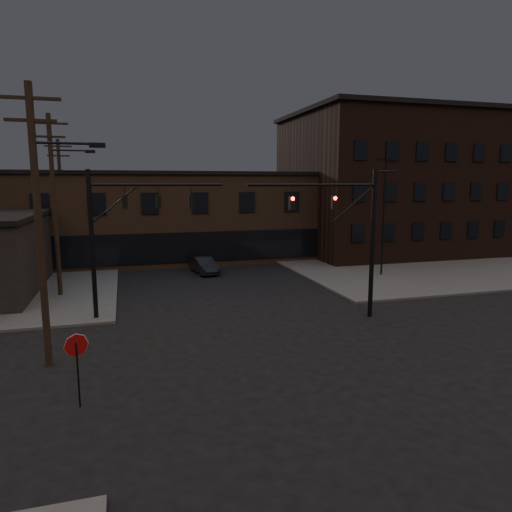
# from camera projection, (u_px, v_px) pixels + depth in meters

# --- Properties ---
(ground) EXTENTS (140.00, 140.00, 0.00)m
(ground) POSITION_uv_depth(u_px,v_px,m) (287.00, 359.00, 19.17)
(ground) COLOR black
(ground) RESTS_ON ground
(sidewalk_ne) EXTENTS (30.00, 30.00, 0.15)m
(sidewalk_ne) POSITION_uv_depth(u_px,v_px,m) (417.00, 255.00, 46.06)
(sidewalk_ne) COLOR #474744
(sidewalk_ne) RESTS_ON ground
(building_row) EXTENTS (40.00, 12.00, 8.00)m
(building_row) POSITION_uv_depth(u_px,v_px,m) (190.00, 217.00, 45.09)
(building_row) COLOR brown
(building_row) RESTS_ON ground
(building_right) EXTENTS (22.00, 16.00, 14.00)m
(building_right) POSITION_uv_depth(u_px,v_px,m) (398.00, 186.00, 48.76)
(building_right) COLOR black
(building_right) RESTS_ON ground
(traffic_signal_near) EXTENTS (7.12, 0.24, 8.00)m
(traffic_signal_near) POSITION_uv_depth(u_px,v_px,m) (354.00, 228.00, 24.12)
(traffic_signal_near) COLOR black
(traffic_signal_near) RESTS_ON ground
(traffic_signal_far) EXTENTS (7.12, 0.24, 8.00)m
(traffic_signal_far) POSITION_uv_depth(u_px,v_px,m) (117.00, 227.00, 24.11)
(traffic_signal_far) COLOR black
(traffic_signal_far) RESTS_ON ground
(stop_sign) EXTENTS (0.72, 0.33, 2.48)m
(stop_sign) POSITION_uv_depth(u_px,v_px,m) (77.00, 353.00, 14.80)
(stop_sign) COLOR black
(stop_sign) RESTS_ON ground
(utility_pole_near) EXTENTS (3.70, 0.28, 11.00)m
(utility_pole_near) POSITION_uv_depth(u_px,v_px,m) (40.00, 221.00, 17.54)
(utility_pole_near) COLOR black
(utility_pole_near) RESTS_ON ground
(utility_pole_mid) EXTENTS (3.70, 0.28, 11.50)m
(utility_pole_mid) POSITION_uv_depth(u_px,v_px,m) (55.00, 202.00, 28.60)
(utility_pole_mid) COLOR black
(utility_pole_mid) RESTS_ON ground
(utility_pole_far) EXTENTS (2.20, 0.28, 11.00)m
(utility_pole_far) POSITION_uv_depth(u_px,v_px,m) (62.00, 200.00, 39.74)
(utility_pole_far) COLOR black
(utility_pole_far) RESTS_ON ground
(lot_light_a) EXTENTS (1.50, 0.28, 9.14)m
(lot_light_a) POSITION_uv_depth(u_px,v_px,m) (384.00, 206.00, 35.14)
(lot_light_a) COLOR black
(lot_light_a) RESTS_ON ground
(lot_light_b) EXTENTS (1.50, 0.28, 9.14)m
(lot_light_b) POSITION_uv_depth(u_px,v_px,m) (412.00, 203.00, 41.53)
(lot_light_b) COLOR black
(lot_light_b) RESTS_ON ground
(parked_car_lot_a) EXTENTS (4.88, 3.30, 1.54)m
(parked_car_lot_a) POSITION_uv_depth(u_px,v_px,m) (361.00, 249.00, 44.23)
(parked_car_lot_a) COLOR black
(parked_car_lot_a) RESTS_ON sidewalk_ne
(parked_car_lot_b) EXTENTS (5.16, 2.89, 1.41)m
(parked_car_lot_b) POSITION_uv_depth(u_px,v_px,m) (386.00, 247.00, 46.04)
(parked_car_lot_b) COLOR silver
(parked_car_lot_b) RESTS_ON sidewalk_ne
(car_crossing) EXTENTS (2.02, 4.22, 1.34)m
(car_crossing) POSITION_uv_depth(u_px,v_px,m) (204.00, 265.00, 37.11)
(car_crossing) COLOR black
(car_crossing) RESTS_ON ground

